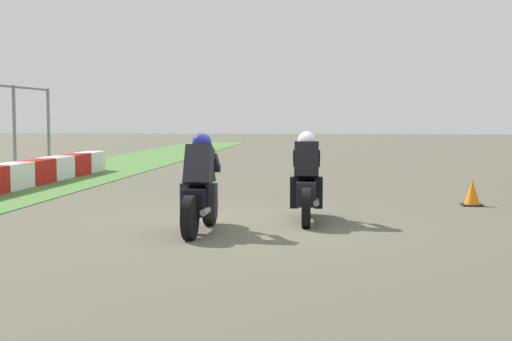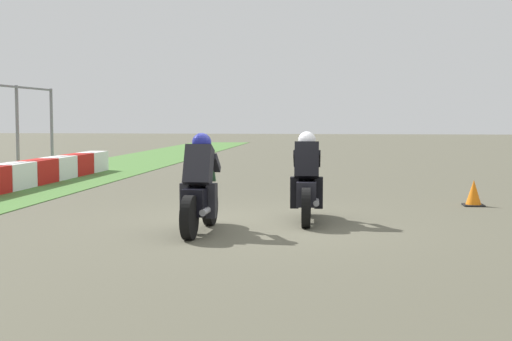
{
  "view_description": "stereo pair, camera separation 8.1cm",
  "coord_description": "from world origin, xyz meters",
  "views": [
    {
      "loc": [
        -11.48,
        -1.26,
        1.76
      ],
      "look_at": [
        -0.21,
        -0.01,
        0.9
      ],
      "focal_mm": 50.07,
      "sensor_mm": 36.0,
      "label": 1
    },
    {
      "loc": [
        -11.47,
        -1.34,
        1.76
      ],
      "look_at": [
        -0.21,
        -0.01,
        0.9
      ],
      "focal_mm": 50.07,
      "sensor_mm": 36.0,
      "label": 2
    }
  ],
  "objects": [
    {
      "name": "ground_plane",
      "position": [
        0.0,
        0.0,
        0.0
      ],
      "size": [
        120.0,
        120.0,
        0.0
      ],
      "primitive_type": "plane",
      "color": "#555342"
    },
    {
      "name": "traffic_cone",
      "position": [
        2.91,
        -3.97,
        0.24
      ],
      "size": [
        0.4,
        0.4,
        0.52
      ],
      "color": "black",
      "rests_on": "ground_plane"
    },
    {
      "name": "rider_lane_b",
      "position": [
        -0.86,
        0.76,
        0.62
      ],
      "size": [
        2.04,
        0.55,
        1.51
      ],
      "rotation": [
        0.0,
        0.0,
        -0.03
      ],
      "color": "black",
      "rests_on": "ground_plane"
    },
    {
      "name": "rider_lane_a",
      "position": [
        0.43,
        -0.8,
        0.62
      ],
      "size": [
        2.04,
        0.55,
        1.51
      ],
      "rotation": [
        0.0,
        0.0,
        0.04
      ],
      "color": "black",
      "rests_on": "ground_plane"
    }
  ]
}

